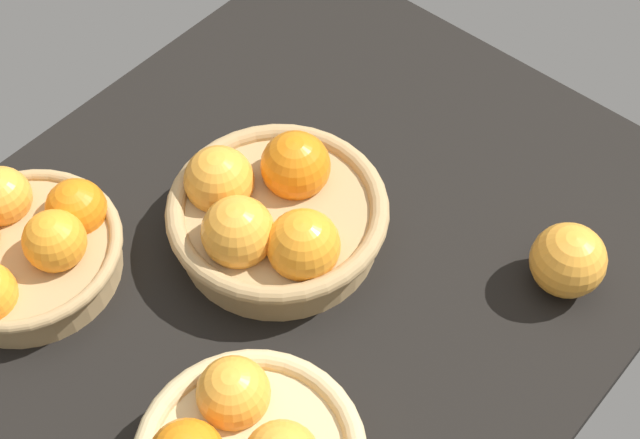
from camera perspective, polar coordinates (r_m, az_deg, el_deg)
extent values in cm
cube|color=black|center=(107.18, -1.21, -2.05)|extent=(84.00, 72.00, 3.00)
cylinder|color=tan|center=(107.05, -17.53, -2.32)|extent=(20.15, 20.15, 4.51)
torus|color=tan|center=(105.29, -17.82, -1.62)|extent=(21.65, 21.65, 1.50)
sphere|color=orange|center=(101.99, -16.01, -1.27)|extent=(6.80, 6.80, 6.80)
sphere|color=#F49E33|center=(108.36, -19.03, 1.35)|extent=(6.80, 6.80, 6.80)
sphere|color=orange|center=(105.80, -14.76, 0.66)|extent=(6.80, 6.80, 6.80)
sphere|color=#F49E33|center=(88.69, -5.35, -10.59)|extent=(7.10, 7.10, 7.10)
cylinder|color=tan|center=(104.64, -2.58, -0.22)|extent=(22.72, 22.72, 5.21)
torus|color=tan|center=(102.57, -2.63, 0.65)|extent=(24.90, 24.90, 2.18)
sphere|color=#F49E33|center=(98.59, -5.06, -0.78)|extent=(7.97, 7.97, 7.97)
sphere|color=orange|center=(103.99, -1.52, 3.32)|extent=(7.97, 7.97, 7.97)
sphere|color=#F49E33|center=(104.12, -6.22, 2.39)|extent=(7.97, 7.97, 7.97)
sphere|color=orange|center=(97.77, -1.03, -1.61)|extent=(7.97, 7.97, 7.97)
sphere|color=#F49E33|center=(103.21, 15.02, -2.44)|extent=(8.28, 8.28, 8.28)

